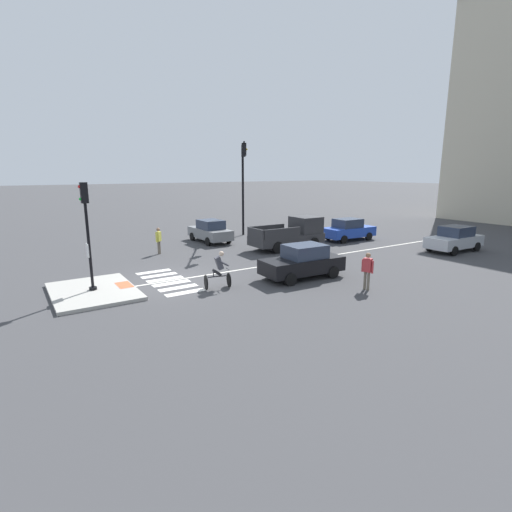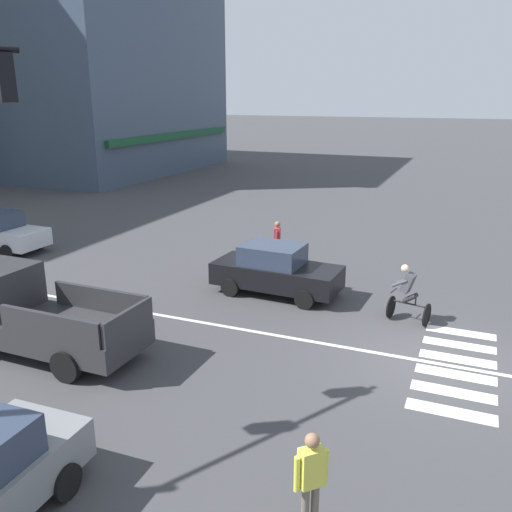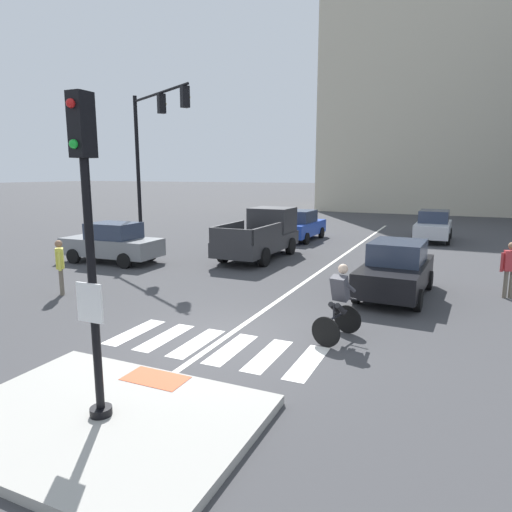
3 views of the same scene
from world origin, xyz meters
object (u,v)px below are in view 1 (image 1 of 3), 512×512
(pedestrian_at_curb_left, at_px, (159,239))
(car_silver_eastbound_distant, at_px, (455,239))
(car_grey_cross_left, at_px, (210,231))
(pickup_truck_charcoal_westbound_far, at_px, (293,234))
(pedestrian_waiting_far_side, at_px, (367,268))
(car_black_eastbound_mid, at_px, (303,262))
(cyclist, at_px, (219,269))
(car_blue_westbound_distant, at_px, (348,230))
(traffic_light_mast, at_px, (243,173))
(signal_pole, at_px, (87,227))

(pedestrian_at_curb_left, bearing_deg, car_silver_eastbound_distant, 59.68)
(car_grey_cross_left, xyz_separation_m, pickup_truck_charcoal_westbound_far, (5.14, 3.63, 0.17))
(pickup_truck_charcoal_westbound_far, relative_size, pedestrian_waiting_far_side, 3.06)
(car_grey_cross_left, relative_size, pickup_truck_charcoal_westbound_far, 0.81)
(car_black_eastbound_mid, height_order, cyclist, cyclist)
(car_blue_westbound_distant, distance_m, pickup_truck_charcoal_westbound_far, 5.43)
(traffic_light_mast, xyz_separation_m, pickup_truck_charcoal_westbound_far, (5.22, 0.71, -4.02))
(car_blue_westbound_distant, height_order, car_silver_eastbound_distant, same)
(cyclist, bearing_deg, signal_pole, -115.47)
(car_silver_eastbound_distant, bearing_deg, pedestrian_waiting_far_side, -76.65)
(car_blue_westbound_distant, bearing_deg, car_black_eastbound_mid, -56.93)
(pedestrian_waiting_far_side, bearing_deg, car_blue_westbound_distant, 137.49)
(pedestrian_waiting_far_side, bearing_deg, traffic_light_mast, 170.43)
(signal_pole, relative_size, pedestrian_waiting_far_side, 2.71)
(car_black_eastbound_mid, relative_size, car_blue_westbound_distant, 1.01)
(car_black_eastbound_mid, distance_m, cyclist, 4.30)
(signal_pole, bearing_deg, pedestrian_waiting_far_side, 59.28)
(car_grey_cross_left, distance_m, cyclist, 11.70)
(cyclist, bearing_deg, pedestrian_at_curb_left, 178.40)
(car_silver_eastbound_distant, distance_m, pedestrian_waiting_far_side, 11.65)
(car_grey_cross_left, xyz_separation_m, pedestrian_at_curb_left, (2.09, -4.61, 0.17))
(car_black_eastbound_mid, distance_m, pedestrian_waiting_far_side, 3.26)
(signal_pole, distance_m, cyclist, 5.75)
(traffic_light_mast, relative_size, cyclist, 4.30)
(car_blue_westbound_distant, xyz_separation_m, pedestrian_waiting_far_side, (9.36, -8.58, 0.17))
(traffic_light_mast, height_order, pedestrian_at_curb_left, traffic_light_mast)
(signal_pole, height_order, pedestrian_waiting_far_side, signal_pole)
(traffic_light_mast, bearing_deg, car_silver_eastbound_distant, 37.07)
(car_black_eastbound_mid, bearing_deg, pedestrian_at_curb_left, -156.52)
(car_blue_westbound_distant, bearing_deg, pedestrian_waiting_far_side, -42.51)
(car_grey_cross_left, relative_size, pedestrian_at_curb_left, 2.48)
(pickup_truck_charcoal_westbound_far, bearing_deg, car_grey_cross_left, -144.76)
(pickup_truck_charcoal_westbound_far, height_order, pedestrian_at_curb_left, pickup_truck_charcoal_westbound_far)
(traffic_light_mast, distance_m, cyclist, 13.87)
(car_blue_westbound_distant, relative_size, pedestrian_at_curb_left, 2.48)
(car_grey_cross_left, relative_size, car_silver_eastbound_distant, 1.01)
(car_silver_eastbound_distant, bearing_deg, pedestrian_at_curb_left, -120.32)
(car_silver_eastbound_distant, xyz_separation_m, pickup_truck_charcoal_westbound_far, (-6.55, -8.18, 0.17))
(traffic_light_mast, relative_size, car_grey_cross_left, 1.74)
(car_blue_westbound_distant, relative_size, cyclist, 2.47)
(car_blue_westbound_distant, bearing_deg, pedestrian_at_curb_left, -102.09)
(traffic_light_mast, distance_m, pedestrian_waiting_far_side, 15.20)
(pickup_truck_charcoal_westbound_far, bearing_deg, cyclist, -57.04)
(traffic_light_mast, distance_m, car_black_eastbound_mid, 12.64)
(car_blue_westbound_distant, relative_size, car_silver_eastbound_distant, 1.01)
(signal_pole, distance_m, car_grey_cross_left, 12.96)
(car_black_eastbound_mid, bearing_deg, car_blue_westbound_distant, 123.07)
(car_black_eastbound_mid, relative_size, cyclist, 2.49)
(cyclist, xyz_separation_m, pedestrian_at_curb_left, (-8.55, 0.24, 0.11))
(signal_pole, height_order, pickup_truck_charcoal_westbound_far, signal_pole)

